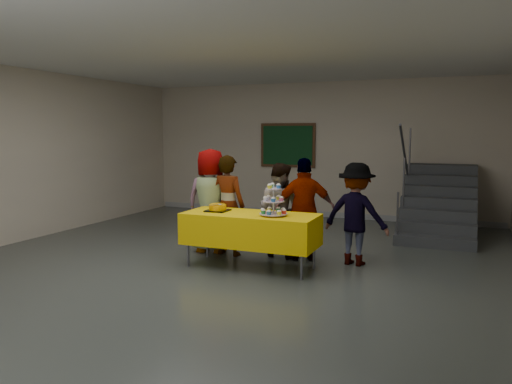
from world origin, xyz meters
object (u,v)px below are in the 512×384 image
(schoolchild_e, at_px, (356,214))
(schoolchild_b, at_px, (228,205))
(cupcake_stand, at_px, (273,204))
(staircase, at_px, (439,207))
(bear_cake, at_px, (218,207))
(schoolchild_d, at_px, (305,210))
(schoolchild_a, at_px, (211,201))
(bake_table, at_px, (251,229))
(schoolchild_c, at_px, (279,210))
(noticeboard, at_px, (288,145))

(schoolchild_e, bearing_deg, schoolchild_b, 15.27)
(cupcake_stand, bearing_deg, staircase, 62.42)
(bear_cake, bearing_deg, schoolchild_b, 99.93)
(schoolchild_b, relative_size, schoolchild_d, 1.02)
(schoolchild_a, distance_m, schoolchild_d, 1.54)
(bear_cake, xyz_separation_m, schoolchild_e, (1.84, 0.73, -0.09))
(bake_table, distance_m, schoolchild_d, 0.92)
(bake_table, relative_size, schoolchild_e, 1.28)
(schoolchild_b, bearing_deg, staircase, -127.68)
(schoolchild_a, distance_m, schoolchild_b, 0.35)
(schoolchild_e, distance_m, staircase, 3.12)
(schoolchild_d, distance_m, staircase, 3.49)
(schoolchild_c, relative_size, staircase, 0.60)
(schoolchild_b, bearing_deg, bake_table, 143.58)
(cupcake_stand, relative_size, schoolchild_d, 0.29)
(schoolchild_c, bearing_deg, staircase, -115.98)
(cupcake_stand, bearing_deg, noticeboard, 106.70)
(bear_cake, distance_m, schoolchild_e, 1.99)
(cupcake_stand, relative_size, schoolchild_c, 0.31)
(noticeboard, bearing_deg, staircase, -14.07)
(schoolchild_b, bearing_deg, noticeboard, -78.87)
(cupcake_stand, bearing_deg, schoolchild_e, 39.91)
(cupcake_stand, xyz_separation_m, noticeboard, (-1.38, 4.59, 0.67))
(schoolchild_c, bearing_deg, schoolchild_a, 18.18)
(cupcake_stand, height_order, schoolchild_e, schoolchild_e)
(schoolchild_c, bearing_deg, schoolchild_b, 27.28)
(noticeboard, bearing_deg, cupcake_stand, -73.30)
(schoolchild_b, xyz_separation_m, staircase, (2.94, 3.14, -0.29))
(bake_table, xyz_separation_m, schoolchild_d, (0.58, 0.68, 0.21))
(schoolchild_d, height_order, staircase, staircase)
(cupcake_stand, distance_m, schoolchild_a, 1.49)
(staircase, bearing_deg, cupcake_stand, -117.58)
(bear_cake, bearing_deg, noticeboard, 96.23)
(bake_table, xyz_separation_m, cupcake_stand, (0.36, -0.06, 0.38))
(schoolchild_d, bearing_deg, schoolchild_a, -18.43)
(schoolchild_e, height_order, noticeboard, noticeboard)
(schoolchild_d, bearing_deg, schoolchild_c, -32.32)
(schoolchild_d, relative_size, noticeboard, 1.17)
(schoolchild_a, xyz_separation_m, schoolchild_e, (2.28, 0.11, -0.09))
(schoolchild_b, height_order, schoolchild_e, schoolchild_b)
(schoolchild_c, relative_size, schoolchild_d, 0.94)
(schoolchild_a, height_order, schoolchild_b, schoolchild_a)
(noticeboard, bearing_deg, bear_cake, -83.77)
(schoolchild_c, bearing_deg, bear_cake, 59.47)
(cupcake_stand, xyz_separation_m, schoolchild_b, (-0.98, 0.61, -0.16))
(schoolchild_a, height_order, staircase, staircase)
(bake_table, relative_size, cupcake_stand, 4.22)
(schoolchild_c, height_order, schoolchild_e, schoolchild_e)
(schoolchild_a, height_order, schoolchild_d, schoolchild_a)
(schoolchild_b, relative_size, schoolchild_e, 1.06)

